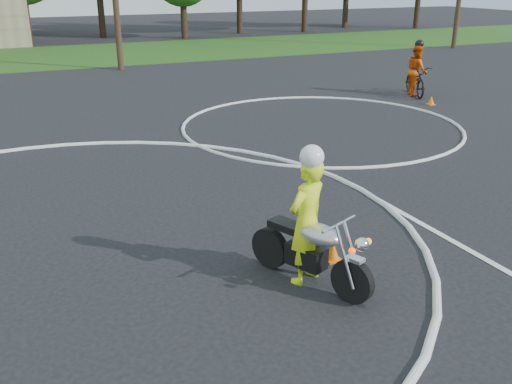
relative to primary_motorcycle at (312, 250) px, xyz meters
name	(u,v)px	position (x,y,z in m)	size (l,w,h in m)	color
ground	(83,347)	(-3.18, -0.17, -0.53)	(120.00, 120.00, 0.00)	black
grass_strip	(0,59)	(-3.18, 26.83, -0.52)	(120.00, 10.00, 0.02)	#1E4714
course_markings	(161,197)	(-1.01, 4.18, -0.52)	(19.05, 19.05, 0.12)	silver
primary_motorcycle	(312,250)	(0.00, 0.00, 0.00)	(0.99, 1.97, 1.09)	black
rider_primary_grp	(307,217)	(-0.02, 0.13, 0.45)	(0.79, 0.66, 2.03)	#E1FF1A
rider_second_grp	(416,76)	(10.28, 10.31, 0.17)	(1.46, 2.17, 1.98)	black
traffic_cones	(302,191)	(1.54, 3.01, -0.40)	(16.63, 11.57, 0.30)	orange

